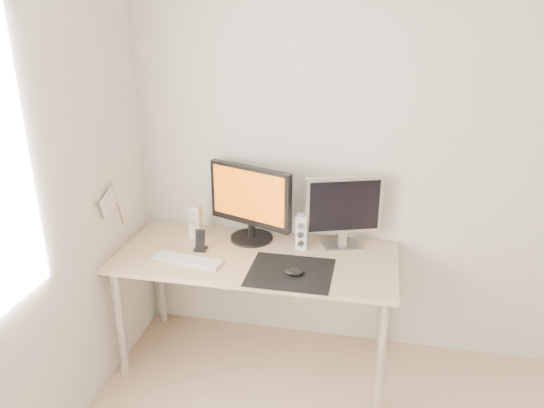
{
  "coord_description": "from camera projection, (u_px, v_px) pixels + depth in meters",
  "views": [
    {
      "loc": [
        -0.29,
        -1.27,
        2.11
      ],
      "look_at": [
        -0.86,
        1.49,
        1.01
      ],
      "focal_mm": 35.0,
      "sensor_mm": 36.0,
      "label": 1
    }
  ],
  "objects": [
    {
      "name": "desk",
      "position": [
        256.0,
        267.0,
        3.06
      ],
      "size": [
        1.6,
        0.7,
        0.73
      ],
      "color": "#D1B587",
      "rests_on": "ground"
    },
    {
      "name": "mouse",
      "position": [
        293.0,
        272.0,
        2.81
      ],
      "size": [
        0.1,
        0.06,
        0.04
      ],
      "primitive_type": "ellipsoid",
      "color": "black",
      "rests_on": "mousepad"
    },
    {
      "name": "keyboard",
      "position": [
        187.0,
        260.0,
        2.96
      ],
      "size": [
        0.43,
        0.18,
        0.02
      ],
      "color": "#B8B8BB",
      "rests_on": "desk"
    },
    {
      "name": "mousepad",
      "position": [
        291.0,
        272.0,
        2.84
      ],
      "size": [
        0.45,
        0.4,
        0.0
      ],
      "primitive_type": "cube",
      "color": "black",
      "rests_on": "desk"
    },
    {
      "name": "speaker_left",
      "position": [
        196.0,
        221.0,
        3.23
      ],
      "size": [
        0.07,
        0.08,
        0.21
      ],
      "color": "white",
      "rests_on": "desk"
    },
    {
      "name": "second_monitor",
      "position": [
        344.0,
        209.0,
        3.05
      ],
      "size": [
        0.44,
        0.22,
        0.43
      ],
      "color": "#BBBBBD",
      "rests_on": "desk"
    },
    {
      "name": "main_monitor",
      "position": [
        250.0,
        201.0,
        3.14
      ],
      "size": [
        0.53,
        0.34,
        0.47
      ],
      "color": "black",
      "rests_on": "desk"
    },
    {
      "name": "speaker_right",
      "position": [
        302.0,
        232.0,
        3.08
      ],
      "size": [
        0.07,
        0.08,
        0.21
      ],
      "color": "white",
      "rests_on": "desk"
    },
    {
      "name": "phone_dock",
      "position": [
        200.0,
        244.0,
        3.08
      ],
      "size": [
        0.07,
        0.06,
        0.13
      ],
      "color": "black",
      "rests_on": "desk"
    },
    {
      "name": "wall_back",
      "position": [
        429.0,
        159.0,
        3.01
      ],
      "size": [
        3.5,
        0.0,
        3.5
      ],
      "primitive_type": "plane",
      "rotation": [
        1.57,
        0.0,
        0.0
      ],
      "color": "white",
      "rests_on": "ground"
    },
    {
      "name": "pennant",
      "position": [
        111.0,
        202.0,
        2.94
      ],
      "size": [
        0.01,
        0.23,
        0.29
      ],
      "color": "#A57F54",
      "rests_on": "wall_left"
    }
  ]
}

